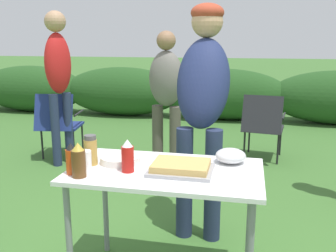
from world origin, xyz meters
name	(u,v)px	position (x,y,z in m)	size (l,w,h in m)	color
shrub_hedge	(224,94)	(0.00, 5.02, 0.47)	(14.40, 0.90, 0.95)	#234C1E
folding_table	(166,182)	(0.00, 0.00, 0.66)	(1.10, 0.64, 0.74)	white
food_tray	(181,167)	(0.09, -0.03, 0.77)	(0.36, 0.28, 0.06)	#9E9EA3
plate_stack	(120,159)	(-0.29, 0.06, 0.76)	(0.24, 0.24, 0.04)	white
mixing_bowl	(231,156)	(0.36, 0.20, 0.78)	(0.18, 0.18, 0.09)	silver
paper_cup_stack	(84,160)	(-0.45, -0.10, 0.80)	(0.08, 0.08, 0.11)	white
hot_sauce_bottle	(71,159)	(-0.49, -0.18, 0.82)	(0.06, 0.06, 0.18)	#CC4214
beer_bottle	(79,161)	(-0.43, -0.22, 0.83)	(0.08, 0.08, 0.19)	brown
ketchup_bottle	(128,156)	(-0.20, -0.08, 0.83)	(0.07, 0.07, 0.19)	red
spice_jar	(91,150)	(-0.45, -0.01, 0.83)	(0.08, 0.08, 0.18)	#B2893D
standing_person_in_navy_coat	(203,93)	(0.12, 0.72, 1.08)	(0.40, 0.53, 1.73)	#232D4C
standing_person_in_gray_fleece	(58,72)	(-1.70, 1.97, 1.11)	(0.36, 0.39, 1.79)	#232D4C
standing_person_in_red_jacket	(166,90)	(-0.44, 2.00, 0.93)	(0.44, 0.36, 1.56)	#4C473D
camp_chair_green_behind_table	(263,124)	(0.64, 2.61, 0.47)	(0.55, 0.65, 0.83)	#232328
camp_chair_near_hedge	(59,121)	(-1.86, 2.20, 0.47)	(0.56, 0.66, 0.83)	navy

